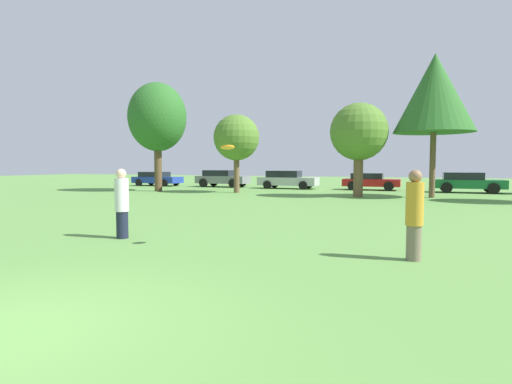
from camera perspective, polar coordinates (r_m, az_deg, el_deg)
name	(u,v)px	position (r m, az deg, el deg)	size (l,w,h in m)	color
ground_plane	(6,332)	(5.46, -31.20, -16.12)	(120.00, 120.00, 0.00)	#5B8E42
person_thrower	(122,203)	(10.66, -17.99, -1.47)	(0.34, 0.34, 1.71)	#191E33
person_catcher	(414,214)	(8.33, 20.97, -2.90)	(0.33, 0.33, 1.72)	#726651
frisbee	(228,147)	(8.84, -3.92, 6.16)	(0.30, 0.29, 0.11)	orange
tree_0	(157,118)	(29.29, -13.43, 9.92)	(3.93, 3.93, 7.36)	brown
tree_1	(236,138)	(26.93, -2.71, 7.44)	(2.96, 2.96, 5.04)	brown
tree_2	(359,133)	(23.86, 13.98, 7.93)	(3.19, 3.19, 5.23)	brown
tree_3	(434,93)	(25.00, 23.36, 12.36)	(4.27, 4.27, 7.83)	brown
parked_car_blue	(157,178)	(36.77, -13.51, 1.83)	(4.15, 2.05, 1.20)	#1E389E
parked_car_grey	(222,178)	(33.97, -4.69, 1.93)	(4.24, 2.12, 1.37)	slate
parked_car_silver	(287,179)	(31.51, 4.29, 1.74)	(4.47, 1.97, 1.36)	#B2B2B7
parked_car_red	(370,181)	(30.81, 15.47, 1.47)	(3.98, 2.04, 1.21)	red
parked_car_green	(467,182)	(30.03, 27.02, 1.24)	(4.28, 1.97, 1.31)	#196633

